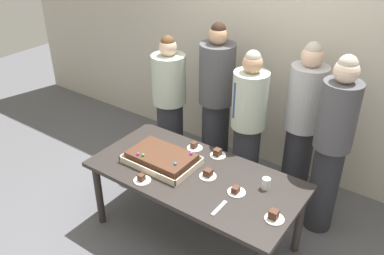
% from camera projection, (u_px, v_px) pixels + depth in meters
% --- Properties ---
extents(ground_plane, '(12.00, 12.00, 0.00)m').
position_uv_depth(ground_plane, '(195.00, 234.00, 3.93)').
color(ground_plane, '#5B5B60').
extents(interior_back_panel, '(8.00, 0.12, 3.00)m').
position_uv_depth(interior_back_panel, '(282.00, 41.00, 4.33)').
color(interior_back_panel, beige).
rests_on(interior_back_panel, ground_plane).
extents(party_table, '(1.88, 0.92, 0.72)m').
position_uv_depth(party_table, '(195.00, 181.00, 3.62)').
color(party_table, '#2D2826').
rests_on(party_table, ground_plane).
extents(sheet_cake, '(0.65, 0.44, 0.12)m').
position_uv_depth(sheet_cake, '(162.00, 158.00, 3.70)').
color(sheet_cake, beige).
rests_on(sheet_cake, party_table).
extents(plated_slice_near_left, '(0.15, 0.15, 0.06)m').
position_uv_depth(plated_slice_near_left, '(236.00, 191.00, 3.34)').
color(plated_slice_near_left, white).
rests_on(plated_slice_near_left, party_table).
extents(plated_slice_near_right, '(0.15, 0.15, 0.07)m').
position_uv_depth(plated_slice_near_right, '(218.00, 154.00, 3.81)').
color(plated_slice_near_right, white).
rests_on(plated_slice_near_right, party_table).
extents(plated_slice_far_left, '(0.15, 0.15, 0.08)m').
position_uv_depth(plated_slice_far_left, '(274.00, 216.00, 3.06)').
color(plated_slice_far_left, white).
rests_on(plated_slice_far_left, party_table).
extents(plated_slice_far_right, '(0.15, 0.15, 0.07)m').
position_uv_depth(plated_slice_far_right, '(142.00, 179.00, 3.48)').
color(plated_slice_far_right, white).
rests_on(plated_slice_far_right, party_table).
extents(plated_slice_center_front, '(0.15, 0.15, 0.07)m').
position_uv_depth(plated_slice_center_front, '(194.00, 147.00, 3.92)').
color(plated_slice_center_front, white).
rests_on(plated_slice_center_front, party_table).
extents(plated_slice_center_back, '(0.15, 0.15, 0.07)m').
position_uv_depth(plated_slice_center_back, '(208.00, 174.00, 3.53)').
color(plated_slice_center_back, white).
rests_on(plated_slice_center_back, party_table).
extents(drink_cup_nearest, '(0.07, 0.07, 0.10)m').
position_uv_depth(drink_cup_nearest, '(266.00, 183.00, 3.37)').
color(drink_cup_nearest, white).
rests_on(drink_cup_nearest, party_table).
extents(cake_server_utensil, '(0.03, 0.20, 0.01)m').
position_uv_depth(cake_server_utensil, '(219.00, 208.00, 3.18)').
color(cake_server_utensil, silver).
rests_on(cake_server_utensil, party_table).
extents(person_serving_front, '(0.34, 0.34, 1.64)m').
position_uv_depth(person_serving_front, '(248.00, 127.00, 4.05)').
color(person_serving_front, '#28282D').
rests_on(person_serving_front, ground_plane).
extents(person_green_shirt_behind, '(0.36, 0.36, 1.71)m').
position_uv_depth(person_green_shirt_behind, '(302.00, 123.00, 4.04)').
color(person_green_shirt_behind, '#28282D').
rests_on(person_green_shirt_behind, ground_plane).
extents(person_striped_tie_right, '(0.38, 0.38, 1.76)m').
position_uv_depth(person_striped_tie_right, '(216.00, 101.00, 4.42)').
color(person_striped_tie_right, '#28282D').
rests_on(person_striped_tie_right, ground_plane).
extents(person_far_right_suit, '(0.33, 0.33, 1.76)m').
position_uv_depth(person_far_right_suit, '(332.00, 145.00, 3.61)').
color(person_far_right_suit, '#28282D').
rests_on(person_far_right_suit, ground_plane).
extents(person_left_edge_reaching, '(0.38, 0.38, 1.58)m').
position_uv_depth(person_left_edge_reaching, '(170.00, 103.00, 4.62)').
color(person_left_edge_reaching, '#28282D').
rests_on(person_left_edge_reaching, ground_plane).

